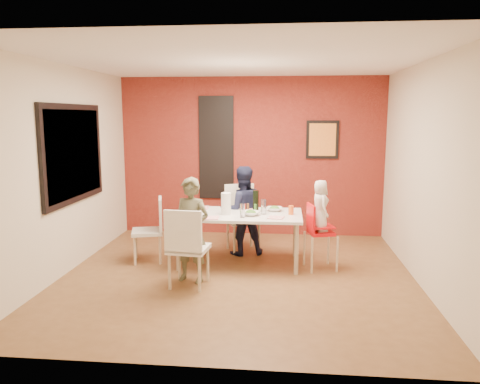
# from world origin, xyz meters

# --- Properties ---
(ground) EXTENTS (4.50, 4.50, 0.00)m
(ground) POSITION_xyz_m (0.00, 0.00, 0.00)
(ground) COLOR brown
(ground) RESTS_ON ground
(ceiling) EXTENTS (4.50, 4.50, 0.02)m
(ceiling) POSITION_xyz_m (0.00, 0.00, 2.70)
(ceiling) COLOR white
(ceiling) RESTS_ON wall_back
(wall_back) EXTENTS (4.50, 0.02, 2.70)m
(wall_back) POSITION_xyz_m (0.00, 2.25, 1.35)
(wall_back) COLOR beige
(wall_back) RESTS_ON ground
(wall_front) EXTENTS (4.50, 0.02, 2.70)m
(wall_front) POSITION_xyz_m (0.00, -2.25, 1.35)
(wall_front) COLOR beige
(wall_front) RESTS_ON ground
(wall_left) EXTENTS (0.02, 4.50, 2.70)m
(wall_left) POSITION_xyz_m (-2.25, 0.00, 1.35)
(wall_left) COLOR beige
(wall_left) RESTS_ON ground
(wall_right) EXTENTS (0.02, 4.50, 2.70)m
(wall_right) POSITION_xyz_m (2.25, 0.00, 1.35)
(wall_right) COLOR beige
(wall_right) RESTS_ON ground
(brick_accent_wall) EXTENTS (4.50, 0.02, 2.70)m
(brick_accent_wall) POSITION_xyz_m (0.00, 2.23, 1.35)
(brick_accent_wall) COLOR maroon
(brick_accent_wall) RESTS_ON ground
(picture_window_frame) EXTENTS (0.05, 1.70, 1.30)m
(picture_window_frame) POSITION_xyz_m (-2.22, 0.20, 1.55)
(picture_window_frame) COLOR black
(picture_window_frame) RESTS_ON wall_left
(picture_window_pane) EXTENTS (0.02, 1.55, 1.15)m
(picture_window_pane) POSITION_xyz_m (-2.21, 0.20, 1.55)
(picture_window_pane) COLOR black
(picture_window_pane) RESTS_ON wall_left
(glassblock_strip) EXTENTS (0.55, 0.03, 1.70)m
(glassblock_strip) POSITION_xyz_m (-0.60, 2.21, 1.50)
(glassblock_strip) COLOR silver
(glassblock_strip) RESTS_ON wall_back
(glassblock_surround) EXTENTS (0.60, 0.03, 1.76)m
(glassblock_surround) POSITION_xyz_m (-0.60, 2.21, 1.50)
(glassblock_surround) COLOR black
(glassblock_surround) RESTS_ON wall_back
(art_print_frame) EXTENTS (0.54, 0.03, 0.64)m
(art_print_frame) POSITION_xyz_m (1.20, 2.21, 1.65)
(art_print_frame) COLOR black
(art_print_frame) RESTS_ON wall_back
(art_print_canvas) EXTENTS (0.44, 0.01, 0.54)m
(art_print_canvas) POSITION_xyz_m (1.20, 2.19, 1.65)
(art_print_canvas) COLOR #F09C35
(art_print_canvas) RESTS_ON wall_back
(dining_table) EXTENTS (1.71, 0.95, 0.71)m
(dining_table) POSITION_xyz_m (-0.03, 0.53, 0.65)
(dining_table) COLOR white
(dining_table) RESTS_ON ground
(chair_near) EXTENTS (0.49, 0.49, 0.97)m
(chair_near) POSITION_xyz_m (-0.56, -0.49, 0.54)
(chair_near) COLOR white
(chair_near) RESTS_ON ground
(chair_far) EXTENTS (0.61, 0.61, 1.01)m
(chair_far) POSITION_xyz_m (-0.07, 1.22, 0.56)
(chair_far) COLOR silver
(chair_far) RESTS_ON ground
(chair_left) EXTENTS (0.52, 0.52, 0.91)m
(chair_left) POSITION_xyz_m (-1.26, 0.51, 0.51)
(chair_left) COLOR beige
(chair_left) RESTS_ON ground
(high_chair) EXTENTS (0.45, 0.45, 0.89)m
(high_chair) POSITION_xyz_m (1.04, 0.39, 0.53)
(high_chair) COLOR red
(high_chair) RESTS_ON ground
(child_near) EXTENTS (0.55, 0.43, 1.31)m
(child_near) POSITION_xyz_m (-0.55, -0.24, 0.65)
(child_near) COLOR brown
(child_near) RESTS_ON ground
(child_far) EXTENTS (0.76, 0.67, 1.32)m
(child_far) POSITION_xyz_m (-0.04, 0.98, 0.66)
(child_far) COLOR #161932
(child_far) RESTS_ON ground
(toddler) EXTENTS (0.31, 0.38, 0.68)m
(toddler) POSITION_xyz_m (1.06, 0.40, 0.87)
(toddler) COLOR silver
(toddler) RESTS_ON high_chair
(plate_near_left) EXTENTS (0.24, 0.24, 0.01)m
(plate_near_left) POSITION_xyz_m (-0.38, 0.17, 0.72)
(plate_near_left) COLOR white
(plate_near_left) RESTS_ON dining_table
(plate_far_mid) EXTENTS (0.26, 0.26, 0.01)m
(plate_far_mid) POSITION_xyz_m (0.02, 0.91, 0.72)
(plate_far_mid) COLOR white
(plate_far_mid) RESTS_ON dining_table
(plate_near_right) EXTENTS (0.23, 0.23, 0.01)m
(plate_near_right) POSITION_xyz_m (0.48, 0.28, 0.72)
(plate_near_right) COLOR white
(plate_near_right) RESTS_ON dining_table
(plate_far_left) EXTENTS (0.27, 0.27, 0.01)m
(plate_far_left) POSITION_xyz_m (-0.64, 0.84, 0.72)
(plate_far_left) COLOR white
(plate_far_left) RESTS_ON dining_table
(salad_bowl_a) EXTENTS (0.29, 0.29, 0.06)m
(salad_bowl_a) POSITION_xyz_m (0.14, 0.40, 0.74)
(salad_bowl_a) COLOR white
(salad_bowl_a) RESTS_ON dining_table
(salad_bowl_b) EXTENTS (0.22, 0.22, 0.05)m
(salad_bowl_b) POSITION_xyz_m (0.45, 0.73, 0.74)
(salad_bowl_b) COLOR silver
(salad_bowl_b) RESTS_ON dining_table
(wine_bottle) EXTENTS (0.08, 0.08, 0.31)m
(wine_bottle) POSITION_xyz_m (0.19, 0.62, 0.87)
(wine_bottle) COLOR black
(wine_bottle) RESTS_ON dining_table
(wine_glass_a) EXTENTS (0.06, 0.06, 0.18)m
(wine_glass_a) POSITION_xyz_m (0.03, 0.27, 0.81)
(wine_glass_a) COLOR white
(wine_glass_a) RESTS_ON dining_table
(wine_glass_b) EXTENTS (0.07, 0.07, 0.20)m
(wine_glass_b) POSITION_xyz_m (0.30, 0.51, 0.82)
(wine_glass_b) COLOR white
(wine_glass_b) RESTS_ON dining_table
(paper_towel_roll) EXTENTS (0.13, 0.13, 0.30)m
(paper_towel_roll) POSITION_xyz_m (-0.21, 0.44, 0.86)
(paper_towel_roll) COLOR white
(paper_towel_roll) RESTS_ON dining_table
(condiment_red) EXTENTS (0.03, 0.03, 0.13)m
(condiment_red) POSITION_xyz_m (0.04, 0.56, 0.78)
(condiment_red) COLOR red
(condiment_red) RESTS_ON dining_table
(condiment_green) EXTENTS (0.03, 0.03, 0.13)m
(condiment_green) POSITION_xyz_m (0.19, 0.53, 0.78)
(condiment_green) COLOR #377727
(condiment_green) RESTS_ON dining_table
(condiment_brown) EXTENTS (0.03, 0.03, 0.13)m
(condiment_brown) POSITION_xyz_m (0.08, 0.56, 0.78)
(condiment_brown) COLOR brown
(condiment_brown) RESTS_ON dining_table
(sippy_cup) EXTENTS (0.07, 0.07, 0.12)m
(sippy_cup) POSITION_xyz_m (0.68, 0.52, 0.77)
(sippy_cup) COLOR orange
(sippy_cup) RESTS_ON dining_table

